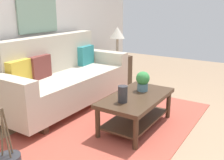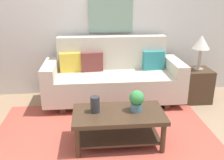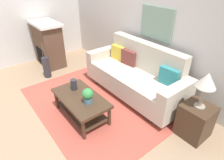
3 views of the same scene
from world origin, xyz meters
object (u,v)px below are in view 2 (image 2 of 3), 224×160
at_px(throw_pillow_mustard, 71,62).
at_px(potted_plant_tabletop, 137,100).
at_px(tabletop_vase, 95,104).
at_px(coffee_table, 119,121).
at_px(throw_pillow_teal, 153,60).
at_px(side_table, 196,85).
at_px(table_lamp, 201,44).
at_px(framed_painting, 111,15).
at_px(throw_pillow_maroon, 92,62).
at_px(couch, 113,78).

distance_m(throw_pillow_mustard, potted_plant_tabletop, 1.61).
xyz_separation_m(throw_pillow_mustard, tabletop_vase, (0.36, -1.35, -0.15)).
bearing_deg(potted_plant_tabletop, coffee_table, -173.75).
relative_size(throw_pillow_teal, side_table, 0.64).
height_order(tabletop_vase, table_lamp, table_lamp).
bearing_deg(framed_painting, throw_pillow_teal, -26.04).
bearing_deg(tabletop_vase, throw_pillow_maroon, 90.46).
bearing_deg(coffee_table, throw_pillow_maroon, 101.80).
height_order(throw_pillow_mustard, framed_painting, framed_painting).
bearing_deg(table_lamp, tabletop_vase, -146.93).
bearing_deg(couch, table_lamp, -3.20).
bearing_deg(throw_pillow_maroon, potted_plant_tabletop, -69.50).
xyz_separation_m(side_table, table_lamp, (0.00, 0.00, 0.71)).
bearing_deg(throw_pillow_mustard, throw_pillow_maroon, 0.00).
distance_m(couch, potted_plant_tabletop, 1.25).
xyz_separation_m(couch, throw_pillow_teal, (0.70, 0.13, 0.25)).
bearing_deg(throw_pillow_maroon, coffee_table, -78.20).
bearing_deg(coffee_table, tabletop_vase, 172.38).
distance_m(throw_pillow_mustard, throw_pillow_teal, 1.40).
bearing_deg(throw_pillow_maroon, table_lamp, -6.61).
xyz_separation_m(couch, tabletop_vase, (-0.34, -1.22, 0.10)).
bearing_deg(table_lamp, framed_painting, 158.95).
relative_size(throw_pillow_maroon, potted_plant_tabletop, 1.37).
bearing_deg(throw_pillow_maroon, throw_pillow_teal, 0.00).
relative_size(throw_pillow_mustard, framed_painting, 0.48).
height_order(throw_pillow_mustard, throw_pillow_maroon, same).
bearing_deg(table_lamp, coffee_table, -141.37).
relative_size(throw_pillow_teal, potted_plant_tabletop, 1.37).
bearing_deg(throw_pillow_teal, tabletop_vase, -127.54).
height_order(couch, side_table, couch).
xyz_separation_m(throw_pillow_teal, tabletop_vase, (-1.04, -1.35, -0.15)).
bearing_deg(throw_pillow_mustard, framed_painting, 26.04).
distance_m(throw_pillow_teal, tabletop_vase, 1.71).
bearing_deg(throw_pillow_teal, side_table, -15.87).
relative_size(side_table, table_lamp, 0.98).
xyz_separation_m(tabletop_vase, table_lamp, (1.76, 1.14, 0.47)).
distance_m(table_lamp, framed_painting, 1.58).
relative_size(throw_pillow_maroon, tabletop_vase, 1.83).
bearing_deg(throw_pillow_mustard, side_table, -5.53).
height_order(throw_pillow_mustard, tabletop_vase, throw_pillow_mustard).
bearing_deg(framed_painting, side_table, -21.05).
relative_size(throw_pillow_mustard, throw_pillow_teal, 1.00).
xyz_separation_m(couch, coffee_table, (-0.06, -1.26, -0.12)).
relative_size(throw_pillow_mustard, coffee_table, 0.33).
bearing_deg(throw_pillow_teal, throw_pillow_maroon, 180.00).
height_order(coffee_table, side_table, side_table).
bearing_deg(framed_painting, tabletop_vase, -101.32).
distance_m(throw_pillow_teal, coffee_table, 1.62).
relative_size(throw_pillow_mustard, potted_plant_tabletop, 1.37).
bearing_deg(couch, throw_pillow_teal, 10.20).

